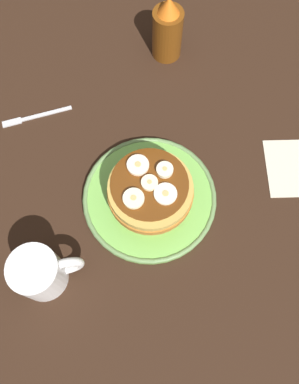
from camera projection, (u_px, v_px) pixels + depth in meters
The scene contains 12 objects.
ground_plane at pixel (150, 202), 70.54cm from camera, with size 140.00×140.00×3.00cm, color black.
plate at pixel (150, 198), 68.39cm from camera, with size 22.60×22.60×1.50cm.
pancake_stack at pixel (152, 193), 65.06cm from camera, with size 14.17×13.89×5.95cm.
banana_slice_0 at pixel (148, 184), 62.10cm from camera, with size 2.62×2.62×0.89cm.
banana_slice_1 at pixel (165, 194), 61.64cm from camera, with size 3.58×3.58×0.69cm.
banana_slice_2 at pixel (165, 170), 62.86cm from camera, with size 2.67×2.67×1.06cm.
banana_slice_3 at pixel (134, 199), 61.27cm from camera, with size 3.31×3.31×0.88cm.
banana_slice_4 at pixel (138, 165), 63.26cm from camera, with size 3.52×3.52×0.86cm.
coffee_mug at pixel (41, 272), 60.38cm from camera, with size 10.71×7.49×8.41cm.
napkin at pixel (298, 168), 71.10cm from camera, with size 11.00×11.00×0.30cm, color beige.
fork at pixel (33, 117), 74.66cm from camera, with size 13.03×1.47×0.50cm.
syrup_bottle at pixel (167, 30), 74.61cm from camera, with size 5.69×5.69×13.51cm.
Camera 1 is at (-5.92, -22.76, 65.03)cm, focal length 37.88 mm.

